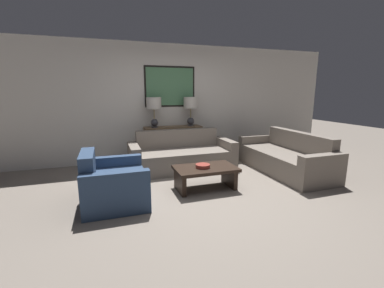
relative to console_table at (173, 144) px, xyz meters
The scene contains 10 objects.
ground_plane 2.20m from the console_table, 90.00° to the right, with size 20.00×20.00×0.00m, color slate.
back_wall 0.97m from the console_table, 90.00° to the left, with size 8.41×0.12×2.65m.
console_table is the anchor object (origin of this frame).
table_lamp_left 0.97m from the console_table, behind, with size 0.33×0.33×0.67m.
table_lamp_right 0.97m from the console_table, ahead, with size 0.33×0.33×0.67m.
couch_by_back_wall 0.70m from the console_table, 90.00° to the right, with size 2.13×0.89×0.79m.
couch_by_side 2.47m from the console_table, 38.19° to the right, with size 0.89×2.13×0.79m.
coffee_table 1.91m from the console_table, 88.37° to the right, with size 1.01×0.61×0.37m.
decorative_bowl 1.92m from the console_table, 90.12° to the right, with size 0.24×0.24×0.06m.
armchair_near_back_wall 2.45m from the console_table, 125.35° to the right, with size 0.87×1.00×0.78m.
Camera 1 is at (-1.45, -3.50, 1.59)m, focal length 24.00 mm.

